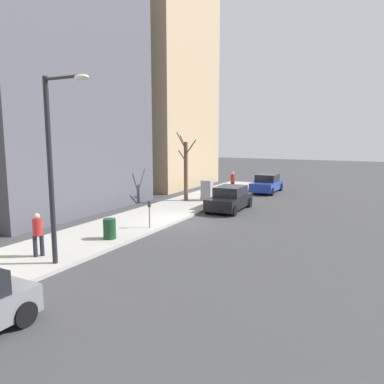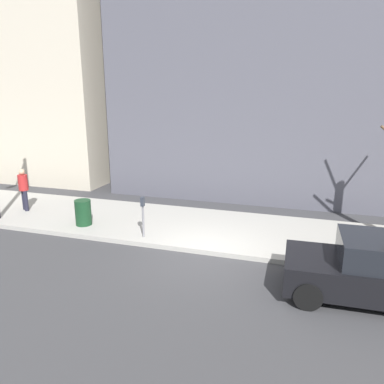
{
  "view_description": "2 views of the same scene",
  "coord_description": "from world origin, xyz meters",
  "px_view_note": "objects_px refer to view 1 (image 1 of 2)",
  "views": [
    {
      "loc": [
        -9.7,
        17.45,
        4.66
      ],
      "look_at": [
        -0.44,
        -0.68,
        1.62
      ],
      "focal_mm": 35.0,
      "sensor_mm": 36.0,
      "label": 1
    },
    {
      "loc": [
        -9.94,
        -2.66,
        4.69
      ],
      "look_at": [
        1.87,
        1.01,
        1.4
      ],
      "focal_mm": 35.0,
      "sensor_mm": 36.0,
      "label": 2
    }
  ],
  "objects_px": {
    "streetlamp": "(55,155)",
    "trash_bin": "(110,229)",
    "pedestrian_near_meter": "(233,181)",
    "office_block_center": "(21,76)",
    "parked_car_black": "(230,199)",
    "office_tower_left": "(147,35)",
    "pedestrian_midblock": "(38,232)",
    "parked_car_blue": "(267,184)",
    "parking_meter": "(149,211)",
    "utility_box": "(207,190)",
    "bare_tree": "(186,169)"
  },
  "relations": [
    {
      "from": "parked_car_blue",
      "to": "parked_car_black",
      "type": "bearing_deg",
      "value": 89.33
    },
    {
      "from": "parking_meter",
      "to": "bare_tree",
      "type": "xyz_separation_m",
      "value": [
        2.15,
        -7.88,
        1.4
      ]
    },
    {
      "from": "utility_box",
      "to": "office_tower_left",
      "type": "relative_size",
      "value": 0.05
    },
    {
      "from": "parked_car_blue",
      "to": "bare_tree",
      "type": "height_order",
      "value": "bare_tree"
    },
    {
      "from": "parked_car_blue",
      "to": "parking_meter",
      "type": "relative_size",
      "value": 3.13
    },
    {
      "from": "pedestrian_near_meter",
      "to": "office_block_center",
      "type": "relative_size",
      "value": 0.1
    },
    {
      "from": "utility_box",
      "to": "streetlamp",
      "type": "height_order",
      "value": "streetlamp"
    },
    {
      "from": "pedestrian_near_meter",
      "to": "office_tower_left",
      "type": "bearing_deg",
      "value": 92.5
    },
    {
      "from": "parked_car_black",
      "to": "office_block_center",
      "type": "bearing_deg",
      "value": 18.37
    },
    {
      "from": "office_tower_left",
      "to": "streetlamp",
      "type": "bearing_deg",
      "value": 115.82
    },
    {
      "from": "pedestrian_near_meter",
      "to": "bare_tree",
      "type": "bearing_deg",
      "value": 179.6
    },
    {
      "from": "parking_meter",
      "to": "streetlamp",
      "type": "xyz_separation_m",
      "value": [
        -0.17,
        5.97,
        3.04
      ]
    },
    {
      "from": "parked_car_blue",
      "to": "pedestrian_midblock",
      "type": "height_order",
      "value": "pedestrian_midblock"
    },
    {
      "from": "utility_box",
      "to": "office_tower_left",
      "type": "xyz_separation_m",
      "value": [
        9.33,
        -6.77,
        13.1
      ]
    },
    {
      "from": "pedestrian_near_meter",
      "to": "pedestrian_midblock",
      "type": "relative_size",
      "value": 1.0
    },
    {
      "from": "parked_car_black",
      "to": "office_block_center",
      "type": "distance_m",
      "value": 15.65
    },
    {
      "from": "parked_car_blue",
      "to": "trash_bin",
      "type": "distance_m",
      "value": 17.95
    },
    {
      "from": "office_tower_left",
      "to": "utility_box",
      "type": "bearing_deg",
      "value": 144.03
    },
    {
      "from": "pedestrian_midblock",
      "to": "pedestrian_near_meter",
      "type": "bearing_deg",
      "value": 31.77
    },
    {
      "from": "utility_box",
      "to": "streetlamp",
      "type": "distance_m",
      "value": 14.99
    },
    {
      "from": "streetlamp",
      "to": "pedestrian_near_meter",
      "type": "distance_m",
      "value": 19.25
    },
    {
      "from": "parked_car_blue",
      "to": "bare_tree",
      "type": "bearing_deg",
      "value": 62.3
    },
    {
      "from": "trash_bin",
      "to": "office_block_center",
      "type": "height_order",
      "value": "office_block_center"
    },
    {
      "from": "pedestrian_near_meter",
      "to": "office_block_center",
      "type": "height_order",
      "value": "office_block_center"
    },
    {
      "from": "parking_meter",
      "to": "trash_bin",
      "type": "bearing_deg",
      "value": 79.86
    },
    {
      "from": "parked_car_blue",
      "to": "utility_box",
      "type": "bearing_deg",
      "value": 68.9
    },
    {
      "from": "streetlamp",
      "to": "pedestrian_midblock",
      "type": "bearing_deg",
      "value": -11.17
    },
    {
      "from": "trash_bin",
      "to": "office_tower_left",
      "type": "height_order",
      "value": "office_tower_left"
    },
    {
      "from": "parked_car_black",
      "to": "bare_tree",
      "type": "distance_m",
      "value": 4.29
    },
    {
      "from": "utility_box",
      "to": "pedestrian_midblock",
      "type": "bearing_deg",
      "value": 88.41
    },
    {
      "from": "pedestrian_midblock",
      "to": "streetlamp",
      "type": "bearing_deg",
      "value": -67.39
    },
    {
      "from": "parked_car_blue",
      "to": "parked_car_black",
      "type": "distance_m",
      "value": 8.61
    },
    {
      "from": "streetlamp",
      "to": "trash_bin",
      "type": "relative_size",
      "value": 7.22
    },
    {
      "from": "parked_car_black",
      "to": "parked_car_blue",
      "type": "bearing_deg",
      "value": -91.41
    },
    {
      "from": "pedestrian_midblock",
      "to": "parking_meter",
      "type": "bearing_deg",
      "value": 21.42
    },
    {
      "from": "parked_car_black",
      "to": "pedestrian_near_meter",
      "type": "distance_m",
      "value": 6.72
    },
    {
      "from": "parking_meter",
      "to": "pedestrian_midblock",
      "type": "distance_m",
      "value": 5.82
    },
    {
      "from": "streetlamp",
      "to": "pedestrian_near_meter",
      "type": "relative_size",
      "value": 3.92
    },
    {
      "from": "pedestrian_near_meter",
      "to": "pedestrian_midblock",
      "type": "bearing_deg",
      "value": -165.55
    },
    {
      "from": "parking_meter",
      "to": "parked_car_blue",
      "type": "bearing_deg",
      "value": -95.95
    },
    {
      "from": "parked_car_black",
      "to": "trash_bin",
      "type": "xyz_separation_m",
      "value": [
        2.09,
        9.22,
        -0.14
      ]
    },
    {
      "from": "parking_meter",
      "to": "office_tower_left",
      "type": "relative_size",
      "value": 0.05
    },
    {
      "from": "bare_tree",
      "to": "office_block_center",
      "type": "xyz_separation_m",
      "value": [
        8.96,
        5.83,
        6.16
      ]
    },
    {
      "from": "parked_car_black",
      "to": "streetlamp",
      "type": "distance_m",
      "value": 13.17
    },
    {
      "from": "office_tower_left",
      "to": "office_block_center",
      "type": "bearing_deg",
      "value": 86.04
    },
    {
      "from": "parked_car_blue",
      "to": "trash_bin",
      "type": "relative_size",
      "value": 4.7
    },
    {
      "from": "parked_car_black",
      "to": "pedestrian_near_meter",
      "type": "relative_size",
      "value": 2.56
    },
    {
      "from": "pedestrian_midblock",
      "to": "parked_car_black",
      "type": "bearing_deg",
      "value": 20.69
    },
    {
      "from": "parked_car_blue",
      "to": "pedestrian_near_meter",
      "type": "relative_size",
      "value": 2.55
    },
    {
      "from": "parked_car_black",
      "to": "bare_tree",
      "type": "xyz_separation_m",
      "value": [
        3.79,
        -1.18,
        1.64
      ]
    }
  ]
}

